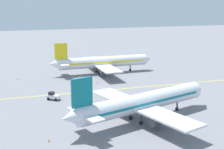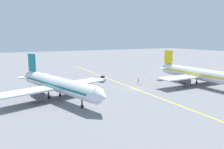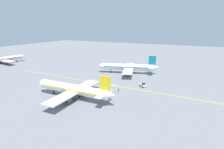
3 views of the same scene
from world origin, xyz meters
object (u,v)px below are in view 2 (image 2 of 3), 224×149
at_px(airplane_at_gate, 198,74).
at_px(traffic_cone_far_edge, 157,85).
at_px(airplane_adjacent_stand, 57,84).
at_px(traffic_cone_mid_apron, 140,85).
at_px(traffic_cone_by_wingtip, 30,85).
at_px(traffic_cone_near_nose, 145,73).
at_px(baggage_tug_white, 102,79).
at_px(ground_crew_worker, 138,80).

distance_m(airplane_at_gate, traffic_cone_far_edge, 13.64).
distance_m(airplane_at_gate, airplane_adjacent_stand, 43.77).
xyz_separation_m(traffic_cone_mid_apron, traffic_cone_by_wingtip, (31.42, -15.50, 0.00)).
xyz_separation_m(traffic_cone_near_nose, traffic_cone_by_wingtip, (46.90, 2.99, 0.00)).
height_order(airplane_adjacent_stand, traffic_cone_far_edge, airplane_adjacent_stand).
bearing_deg(airplane_at_gate, airplane_adjacent_stand, -6.73).
xyz_separation_m(airplane_at_gate, baggage_tug_white, (24.18, -19.84, -2.81)).
xyz_separation_m(airplane_adjacent_stand, ground_crew_worker, (-29.09, -7.09, -2.80)).
xyz_separation_m(ground_crew_worker, traffic_cone_by_wingtip, (33.11, -11.81, -0.63)).
bearing_deg(baggage_tug_white, airplane_at_gate, 140.62).
distance_m(airplane_at_gate, baggage_tug_white, 31.40).
xyz_separation_m(traffic_cone_by_wingtip, traffic_cone_far_edge, (-35.37, 18.79, 0.00)).
height_order(baggage_tug_white, ground_crew_worker, baggage_tug_white).
bearing_deg(traffic_cone_far_edge, airplane_at_gate, 156.64).
relative_size(airplane_at_gate, airplane_adjacent_stand, 1.02).
distance_m(baggage_tug_white, traffic_cone_mid_apron, 13.93).
bearing_deg(airplane_at_gate, traffic_cone_near_nose, -88.76).
bearing_deg(traffic_cone_mid_apron, airplane_at_gate, 152.05).
relative_size(airplane_adjacent_stand, traffic_cone_by_wingtip, 63.34).
distance_m(airplane_at_gate, traffic_cone_near_nose, 27.24).
relative_size(baggage_tug_white, ground_crew_worker, 1.96).
height_order(baggage_tug_white, traffic_cone_far_edge, baggage_tug_white).
height_order(airplane_adjacent_stand, traffic_cone_by_wingtip, airplane_adjacent_stand).
distance_m(airplane_at_gate, traffic_cone_by_wingtip, 53.33).
bearing_deg(traffic_cone_near_nose, traffic_cone_mid_apron, 50.05).
bearing_deg(ground_crew_worker, traffic_cone_near_nose, -132.97).
height_order(traffic_cone_mid_apron, traffic_cone_far_edge, same).
bearing_deg(traffic_cone_near_nose, ground_crew_worker, 47.03).
relative_size(traffic_cone_near_nose, traffic_cone_by_wingtip, 1.00).
height_order(airplane_at_gate, airplane_adjacent_stand, same).
xyz_separation_m(traffic_cone_near_nose, traffic_cone_mid_apron, (15.49, 18.49, 0.00)).
bearing_deg(traffic_cone_near_nose, traffic_cone_by_wingtip, 3.65).
bearing_deg(airplane_adjacent_stand, airplane_at_gate, 173.27).
bearing_deg(ground_crew_worker, airplane_at_gate, 139.64).
distance_m(traffic_cone_near_nose, traffic_cone_far_edge, 24.65).
relative_size(airplane_adjacent_stand, traffic_cone_mid_apron, 63.34).
bearing_deg(baggage_tug_white, traffic_cone_near_nose, -163.08).
bearing_deg(traffic_cone_far_edge, airplane_adjacent_stand, 0.19).
distance_m(ground_crew_worker, traffic_cone_by_wingtip, 35.16).
height_order(baggage_tug_white, traffic_cone_mid_apron, baggage_tug_white).
bearing_deg(airplane_at_gate, traffic_cone_by_wingtip, -26.84).
height_order(airplane_adjacent_stand, traffic_cone_near_nose, airplane_adjacent_stand).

